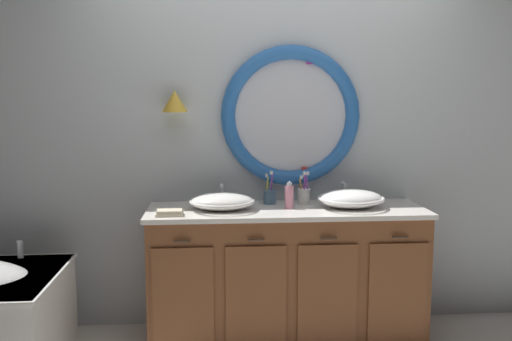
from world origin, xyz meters
name	(u,v)px	position (x,y,z in m)	size (l,w,h in m)	color
back_wall_assembly	(275,136)	(0.01, 0.59, 1.31)	(6.40, 0.26, 2.60)	silver
vanity_counter	(286,273)	(0.05, 0.28, 0.44)	(1.79, 0.59, 0.87)	brown
sink_basin_left	(222,201)	(-0.37, 0.25, 0.93)	(0.42, 0.42, 0.11)	white
sink_basin_right	(351,199)	(0.46, 0.25, 0.93)	(0.43, 0.43, 0.12)	white
faucet_set_left	(222,196)	(-0.37, 0.47, 0.92)	(0.21, 0.12, 0.13)	silver
faucet_set_right	(343,194)	(0.46, 0.47, 0.93)	(0.21, 0.12, 0.14)	silver
toothbrush_holder_left	(270,196)	(-0.05, 0.43, 0.92)	(0.09, 0.09, 0.22)	slate
toothbrush_holder_right	(304,195)	(0.18, 0.40, 0.93)	(0.09, 0.09, 0.22)	white
soap_dispenser	(289,196)	(0.06, 0.26, 0.95)	(0.06, 0.06, 0.18)	pink
folded_hand_towel	(170,213)	(-0.69, 0.10, 0.89)	(0.16, 0.10, 0.04)	beige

